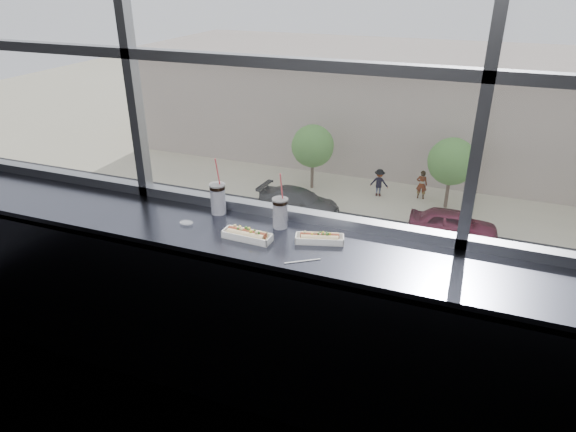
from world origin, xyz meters
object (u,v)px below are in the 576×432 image
(hotdog_tray_left, at_px, (247,235))
(pedestrian_a, at_px, (379,180))
(hotdog_tray_right, at_px, (320,238))
(pedestrian_b, at_px, (422,182))
(car_far_a, at_px, (299,197))
(tree_center, at_px, (452,162))
(loose_straw, at_px, (303,261))
(car_near_c, at_px, (412,293))
(wrapper, at_px, (186,223))
(soda_cup_right, at_px, (280,211))
(car_near_b, at_px, (298,273))
(tree_left, at_px, (313,146))
(car_far_b, at_px, (454,220))
(soda_cup_left, at_px, (218,197))
(car_near_a, at_px, (111,232))

(hotdog_tray_left, bearing_deg, pedestrian_a, 101.08)
(hotdog_tray_right, height_order, pedestrian_a, hotdog_tray_right)
(pedestrian_b, bearing_deg, car_far_a, 36.18)
(tree_center, bearing_deg, loose_straw, -88.92)
(hotdog_tray_left, height_order, car_near_c, hotdog_tray_left)
(hotdog_tray_right, distance_m, wrapper, 0.80)
(soda_cup_right, height_order, pedestrian_a, soda_cup_right)
(car_near_b, xyz_separation_m, pedestrian_a, (1.12, 12.28, 0.08))
(pedestrian_b, bearing_deg, tree_left, 6.69)
(loose_straw, relative_size, pedestrian_b, 0.08)
(loose_straw, relative_size, tree_center, 0.04)
(hotdog_tray_right, relative_size, car_near_c, 0.04)
(car_far_b, height_order, tree_left, tree_left)
(car_near_c, height_order, tree_center, tree_center)
(car_near_c, relative_size, car_far_a, 1.17)
(tree_left, bearing_deg, car_near_c, -54.87)
(loose_straw, bearing_deg, soda_cup_left, 117.76)
(soda_cup_right, xyz_separation_m, pedestrian_a, (-4.57, 28.42, -11.06))
(pedestrian_a, bearing_deg, tree_center, 176.20)
(wrapper, height_order, pedestrian_a, wrapper)
(soda_cup_left, bearing_deg, car_far_a, 108.64)
(hotdog_tray_left, relative_size, car_near_a, 0.04)
(hotdog_tray_right, bearing_deg, car_near_c, 76.81)
(car_near_b, bearing_deg, car_far_b, -39.08)
(hotdog_tray_left, relative_size, pedestrian_b, 0.12)
(hotdog_tray_left, height_order, wrapper, hotdog_tray_left)
(car_near_c, bearing_deg, tree_left, 34.81)
(hotdog_tray_left, distance_m, tree_left, 31.09)
(wrapper, xyz_separation_m, car_near_a, (-15.42, 16.30, -10.91))
(hotdog_tray_right, height_order, car_far_b, hotdog_tray_right)
(soda_cup_left, bearing_deg, pedestrian_a, 98.31)
(car_near_c, bearing_deg, tree_center, -1.86)
(soda_cup_left, xyz_separation_m, car_far_b, (0.83, 24.10, -11.07))
(car_near_a, bearing_deg, soda_cup_right, -135.01)
(car_near_b, bearing_deg, car_near_a, 88.26)
(tree_left, bearing_deg, wrapper, -73.23)
(soda_cup_left, xyz_separation_m, car_near_c, (-0.19, 16.10, -11.01))
(soda_cup_left, relative_size, tree_left, 0.08)
(car_near_b, xyz_separation_m, pedestrian_b, (3.75, 12.83, 0.13))
(loose_straw, bearing_deg, car_far_a, 75.78)
(hotdog_tray_left, relative_size, wrapper, 3.07)
(car_near_c, height_order, tree_left, tree_left)
(car_near_b, relative_size, pedestrian_b, 2.62)
(car_near_c, height_order, pedestrian_b, car_near_c)
(car_far_a, bearing_deg, tree_left, 12.22)
(soda_cup_right, height_order, car_far_a, soda_cup_right)
(hotdog_tray_right, distance_m, car_far_b, 26.61)
(loose_straw, bearing_deg, hotdog_tray_right, 51.90)
(soda_cup_left, distance_m, pedestrian_a, 30.74)
(car_far_a, bearing_deg, car_near_a, 142.29)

